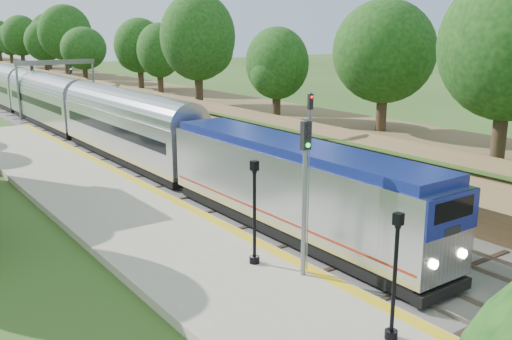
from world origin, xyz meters
TOP-DOWN VIEW (x-y plane):
  - trackbed at (2.00, 60.00)m, footprint 9.50×170.00m
  - platform at (-5.20, 16.00)m, footprint 6.40×68.00m
  - yellow_stripe at (-2.35, 16.00)m, footprint 0.55×68.00m
  - embankment at (10.35, 60.00)m, footprint 10.64×170.00m
  - signal_gantry at (2.47, 54.99)m, footprint 8.40×0.38m
  - train at (0.00, 69.14)m, footprint 2.83×133.14m
  - lamppost_mid at (-3.72, 2.80)m, footprint 0.39×0.39m
  - lamppost_far at (-3.75, 9.78)m, footprint 0.41×0.41m
  - signal_platform at (-2.90, 7.83)m, footprint 0.35×0.28m
  - signal_farside at (6.20, 18.08)m, footprint 0.31×0.25m

SIDE VIEW (x-z plane):
  - trackbed at x=2.00m, z-range -0.07..0.21m
  - platform at x=-5.20m, z-range 0.00..0.38m
  - yellow_stripe at x=-2.35m, z-range 0.38..0.39m
  - embankment at x=10.35m, z-range -3.89..7.80m
  - lamppost_mid at x=-3.72m, z-range 0.17..4.10m
  - train at x=0.00m, z-range 0.06..4.23m
  - lamppost_far at x=-3.75m, z-range 0.16..4.29m
  - signal_farside at x=6.20m, z-range 0.74..6.37m
  - signal_platform at x=-2.90m, z-range 1.06..6.98m
  - signal_gantry at x=2.47m, z-range 1.72..7.92m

